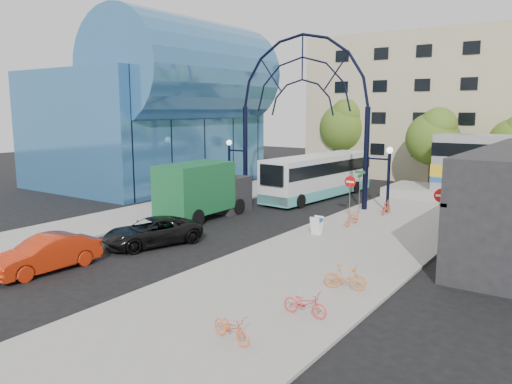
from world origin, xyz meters
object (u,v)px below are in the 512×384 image
Objects in this scene: stop_sign at (350,185)px; bike_far_c at (231,328)px; tree_north_a at (434,136)px; city_bus at (319,176)px; bike_far_a at (305,304)px; green_truck at (205,190)px; black_suv at (152,232)px; bike_far_b at (345,277)px; tree_north_b at (346,125)px; street_name_sign at (360,183)px; red_sedan at (46,254)px; bike_near_a at (352,217)px; do_not_enter_sign at (441,200)px; bike_near_b at (386,207)px; gateway_arch at (302,85)px; sandwich_board at (317,223)px.

stop_sign is 19.31m from bike_far_c.
tree_north_a is at bearing 18.68° from bike_far_c.
stop_sign is 0.20× the size of city_bus.
green_truck is at bearing 50.17° from bike_far_a.
black_suv is 10.91m from bike_far_b.
tree_north_b reaches higher than green_truck.
street_name_sign is 10.05m from green_truck.
bike_far_a is at bearing 12.52° from red_sedan.
bike_far_c is (9.96, -6.35, -0.16)m from black_suv.
bike_near_a is (1.08, -3.45, -1.55)m from street_name_sign.
stop_sign is 14.10m from bike_far_b.
city_bus is at bearing 89.87° from red_sedan.
black_suv is at bearing -73.28° from green_truck.
bike_far_b is at bearing -80.85° from tree_north_a.
bike_far_c is at bearing -63.40° from city_bus.
bike_far_a is at bearing -58.73° from city_bus.
city_bus is 22.69m from red_sedan.
do_not_enter_sign is at bearing -24.16° from street_name_sign.
bike_near_b is at bearing 81.85° from bike_near_a.
do_not_enter_sign is 6.36m from street_name_sign.
black_suv is at bearing -91.86° from gateway_arch.
tree_north_a is 11.33m from city_bus.
tree_north_b reaches higher than do_not_enter_sign.
bike_near_b is (9.37, 7.04, -1.21)m from green_truck.
tree_north_b reaches higher than black_suv.
sandwich_board is 13.57m from red_sedan.
tree_north_a reaches higher than street_name_sign.
do_not_enter_sign is 5.00m from bike_near_a.
city_bus is 2.66× the size of red_sedan.
tree_north_a is 1.52× the size of red_sedan.
sandwich_board is (5.60, -8.02, -7.81)m from gateway_arch.
tree_north_b is at bearing 111.59° from sandwich_board.
stop_sign reaches higher than bike_far_b.
bike_far_b is (5.64, -12.85, -1.39)m from stop_sign.
black_suv is at bearing -113.67° from street_name_sign.
tree_north_a is 13.29m from bike_near_b.
black_suv is at bearing 72.48° from bike_far_b.
stop_sign is 1.59× the size of bike_far_c.
gateway_arch is at bearing 37.44° from bike_far_c.
red_sedan is at bearing -93.30° from gateway_arch.
street_name_sign is 0.40× the size of tree_north_a.
tree_north_b reaches higher than red_sedan.
do_not_enter_sign is at bearing -4.53° from bike_far_a.
tree_north_a reaches higher than black_suv.
bike_near_b is 17.48m from bike_far_a.
bike_near_a is (1.48, -2.85, -1.41)m from stop_sign.
bike_far_a and bike_far_c have the same top height.
tree_north_b is 34.26m from bike_far_b.
green_truck is at bearing 99.55° from red_sedan.
stop_sign reaches higher than bike_near_a.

